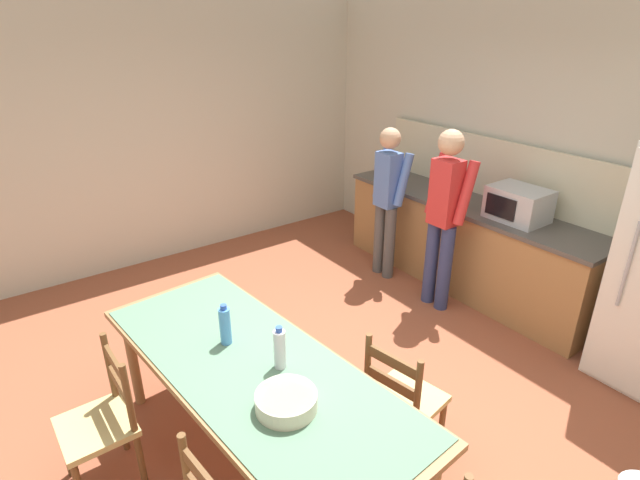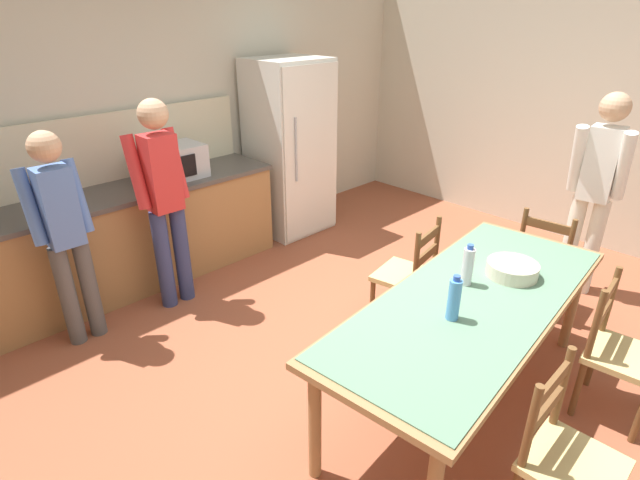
{
  "view_description": "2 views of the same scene",
  "coord_description": "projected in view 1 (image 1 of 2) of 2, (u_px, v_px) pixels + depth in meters",
  "views": [
    {
      "loc": [
        2.21,
        -1.74,
        2.62
      ],
      "look_at": [
        -0.31,
        0.08,
        1.22
      ],
      "focal_mm": 28.0,
      "sensor_mm": 36.0,
      "label": 1
    },
    {
      "loc": [
        -2.32,
        -1.86,
        2.35
      ],
      "look_at": [
        -0.35,
        0.15,
        1.02
      ],
      "focal_mm": 28.0,
      "sensor_mm": 36.0,
      "label": 2
    }
  ],
  "objects": [
    {
      "name": "chair_side_near_left",
      "position": [
        102.0,
        422.0,
        2.92
      ],
      "size": [
        0.43,
        0.41,
        0.91
      ],
      "rotation": [
        0.0,
        0.0,
        0.02
      ],
      "color": "brown",
      "rests_on": "ground"
    },
    {
      "name": "person_at_sink",
      "position": [
        388.0,
        196.0,
        5.19
      ],
      "size": [
        0.41,
        0.28,
        1.62
      ],
      "rotation": [
        0.0,
        0.0,
        1.57
      ],
      "color": "#4C4C4C",
      "rests_on": "ground"
    },
    {
      "name": "microwave",
      "position": [
        518.0,
        204.0,
        4.52
      ],
      "size": [
        0.5,
        0.39,
        0.3
      ],
      "color": "#B2B7BC",
      "rests_on": "kitchen_counter"
    },
    {
      "name": "serving_bowl",
      "position": [
        286.0,
        400.0,
        2.53
      ],
      "size": [
        0.32,
        0.32,
        0.09
      ],
      "color": "beige",
      "rests_on": "dining_table"
    },
    {
      "name": "dining_table",
      "position": [
        254.0,
        375.0,
        2.9
      ],
      "size": [
        2.37,
        1.09,
        0.78
      ],
      "rotation": [
        0.0,
        0.0,
        0.09
      ],
      "color": "olive",
      "rests_on": "ground"
    },
    {
      "name": "chair_side_far_right",
      "position": [
        402.0,
        400.0,
        3.1
      ],
      "size": [
        0.48,
        0.47,
        0.91
      ],
      "rotation": [
        0.0,
        0.0,
        3.32
      ],
      "color": "brown",
      "rests_on": "ground"
    },
    {
      "name": "counter_splashback",
      "position": [
        493.0,
        168.0,
        5.04
      ],
      "size": [
        2.82,
        0.03,
        0.6
      ],
      "primitive_type": "cube",
      "color": "beige",
      "rests_on": "kitchen_counter"
    },
    {
      "name": "person_at_counter",
      "position": [
        444.0,
        212.0,
        4.58
      ],
      "size": [
        0.44,
        0.3,
        1.74
      ],
      "rotation": [
        0.0,
        0.0,
        1.57
      ],
      "color": "navy",
      "rests_on": "ground"
    },
    {
      "name": "wall_back",
      "position": [
        573.0,
        159.0,
        4.47
      ],
      "size": [
        6.52,
        0.12,
        2.9
      ],
      "primitive_type": "cube",
      "color": "beige",
      "rests_on": "ground"
    },
    {
      "name": "kitchen_counter",
      "position": [
        464.0,
        243.0,
        5.18
      ],
      "size": [
        2.86,
        0.66,
        0.91
      ],
      "color": "#9E7042",
      "rests_on": "ground"
    },
    {
      "name": "wall_left",
      "position": [
        156.0,
        133.0,
        5.45
      ],
      "size": [
        0.12,
        5.2,
        2.9
      ],
      "primitive_type": "cube",
      "color": "beige",
      "rests_on": "ground"
    },
    {
      "name": "bottle_near_centre",
      "position": [
        225.0,
        325.0,
        3.02
      ],
      "size": [
        0.07,
        0.07,
        0.27
      ],
      "color": "#4C8ED6",
      "rests_on": "dining_table"
    },
    {
      "name": "bottle_off_centre",
      "position": [
        280.0,
        349.0,
        2.81
      ],
      "size": [
        0.07,
        0.07,
        0.27
      ],
      "color": "silver",
      "rests_on": "dining_table"
    },
    {
      "name": "ground_plane",
      "position": [
        336.0,
        409.0,
        3.64
      ],
      "size": [
        8.32,
        8.32,
        0.0
      ],
      "primitive_type": "plane",
      "color": "brown"
    }
  ]
}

